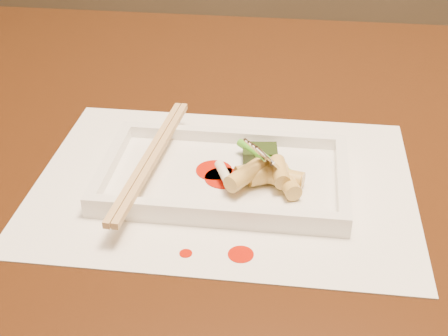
# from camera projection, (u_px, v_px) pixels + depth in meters

# --- Properties ---
(table) EXTENTS (1.40, 0.90, 0.75)m
(table) POSITION_uv_depth(u_px,v_px,m) (299.00, 220.00, 0.78)
(table) COLOR black
(table) RESTS_ON ground
(placemat) EXTENTS (0.40, 0.30, 0.00)m
(placemat) POSITION_uv_depth(u_px,v_px,m) (224.00, 183.00, 0.67)
(placemat) COLOR white
(placemat) RESTS_ON table
(sauce_splatter_a) EXTENTS (0.02, 0.02, 0.00)m
(sauce_splatter_a) POSITION_uv_depth(u_px,v_px,m) (241.00, 254.00, 0.57)
(sauce_splatter_a) COLOR #B61505
(sauce_splatter_a) RESTS_ON placemat
(sauce_splatter_b) EXTENTS (0.01, 0.01, 0.00)m
(sauce_splatter_b) POSITION_uv_depth(u_px,v_px,m) (186.00, 253.00, 0.57)
(sauce_splatter_b) COLOR #B61505
(sauce_splatter_b) RESTS_ON placemat
(plate_base) EXTENTS (0.26, 0.16, 0.01)m
(plate_base) POSITION_uv_depth(u_px,v_px,m) (224.00, 179.00, 0.66)
(plate_base) COLOR white
(plate_base) RESTS_ON placemat
(plate_rim_far) EXTENTS (0.26, 0.01, 0.01)m
(plate_rim_far) POSITION_uv_depth(u_px,v_px,m) (232.00, 136.00, 0.72)
(plate_rim_far) COLOR white
(plate_rim_far) RESTS_ON plate_base
(plate_rim_near) EXTENTS (0.26, 0.01, 0.01)m
(plate_rim_near) POSITION_uv_depth(u_px,v_px,m) (214.00, 212.00, 0.60)
(plate_rim_near) COLOR white
(plate_rim_near) RESTS_ON plate_base
(plate_rim_left) EXTENTS (0.01, 0.14, 0.01)m
(plate_rim_left) POSITION_uv_depth(u_px,v_px,m) (110.00, 163.00, 0.67)
(plate_rim_left) COLOR white
(plate_rim_left) RESTS_ON plate_base
(plate_rim_right) EXTENTS (0.01, 0.14, 0.01)m
(plate_rim_right) POSITION_uv_depth(u_px,v_px,m) (343.00, 179.00, 0.65)
(plate_rim_right) COLOR white
(plate_rim_right) RESTS_ON plate_base
(veg_piece) EXTENTS (0.04, 0.03, 0.01)m
(veg_piece) POSITION_uv_depth(u_px,v_px,m) (260.00, 153.00, 0.69)
(veg_piece) COLOR black
(veg_piece) RESTS_ON plate_base
(scallion_white) EXTENTS (0.02, 0.04, 0.01)m
(scallion_white) POSITION_uv_depth(u_px,v_px,m) (224.00, 174.00, 0.64)
(scallion_white) COLOR #EAEACC
(scallion_white) RESTS_ON plate_base
(scallion_green) EXTENTS (0.07, 0.07, 0.01)m
(scallion_green) POSITION_uv_depth(u_px,v_px,m) (265.00, 158.00, 0.67)
(scallion_green) COLOR #389B19
(scallion_green) RESTS_ON plate_base
(chopstick_a) EXTENTS (0.03, 0.24, 0.01)m
(chopstick_a) POSITION_uv_depth(u_px,v_px,m) (147.00, 157.00, 0.66)
(chopstick_a) COLOR tan
(chopstick_a) RESTS_ON plate_rim_near
(chopstick_b) EXTENTS (0.03, 0.24, 0.01)m
(chopstick_b) POSITION_uv_depth(u_px,v_px,m) (155.00, 157.00, 0.66)
(chopstick_b) COLOR tan
(chopstick_b) RESTS_ON plate_rim_near
(fork) EXTENTS (0.09, 0.10, 0.14)m
(fork) POSITION_uv_depth(u_px,v_px,m) (295.00, 110.00, 0.63)
(fork) COLOR silver
(fork) RESTS_ON plate_base
(sauce_blob_0) EXTENTS (0.04, 0.04, 0.00)m
(sauce_blob_0) POSITION_uv_depth(u_px,v_px,m) (214.00, 170.00, 0.67)
(sauce_blob_0) COLOR #B61505
(sauce_blob_0) RESTS_ON plate_base
(sauce_blob_1) EXTENTS (0.04, 0.04, 0.00)m
(sauce_blob_1) POSITION_uv_depth(u_px,v_px,m) (223.00, 178.00, 0.66)
(sauce_blob_1) COLOR #B61505
(sauce_blob_1) RESTS_ON plate_base
(rice_cake_0) EXTENTS (0.05, 0.04, 0.02)m
(rice_cake_0) POSITION_uv_depth(u_px,v_px,m) (256.00, 172.00, 0.65)
(rice_cake_0) COLOR tan
(rice_cake_0) RESTS_ON plate_base
(rice_cake_1) EXTENTS (0.04, 0.03, 0.02)m
(rice_cake_1) POSITION_uv_depth(u_px,v_px,m) (283.00, 178.00, 0.64)
(rice_cake_1) COLOR tan
(rice_cake_1) RESTS_ON plate_base
(rice_cake_2) EXTENTS (0.02, 0.04, 0.02)m
(rice_cake_2) POSITION_uv_depth(u_px,v_px,m) (280.00, 172.00, 0.64)
(rice_cake_2) COLOR tan
(rice_cake_2) RESTS_ON plate_base
(rice_cake_3) EXTENTS (0.03, 0.05, 0.02)m
(rice_cake_3) POSITION_uv_depth(u_px,v_px,m) (287.00, 182.00, 0.63)
(rice_cake_3) COLOR tan
(rice_cake_3) RESTS_ON plate_base
(rice_cake_4) EXTENTS (0.05, 0.03, 0.02)m
(rice_cake_4) POSITION_uv_depth(u_px,v_px,m) (280.00, 176.00, 0.64)
(rice_cake_4) COLOR tan
(rice_cake_4) RESTS_ON plate_base
(rice_cake_5) EXTENTS (0.04, 0.05, 0.02)m
(rice_cake_5) POSITION_uv_depth(u_px,v_px,m) (245.00, 175.00, 0.63)
(rice_cake_5) COLOR tan
(rice_cake_5) RESTS_ON plate_base
(rice_cake_6) EXTENTS (0.05, 0.04, 0.02)m
(rice_cake_6) POSITION_uv_depth(u_px,v_px,m) (268.00, 175.00, 0.65)
(rice_cake_6) COLOR tan
(rice_cake_6) RESTS_ON plate_base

